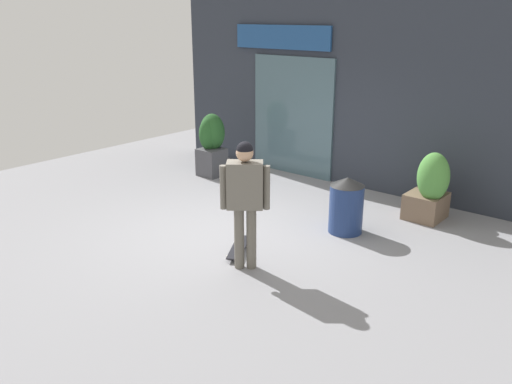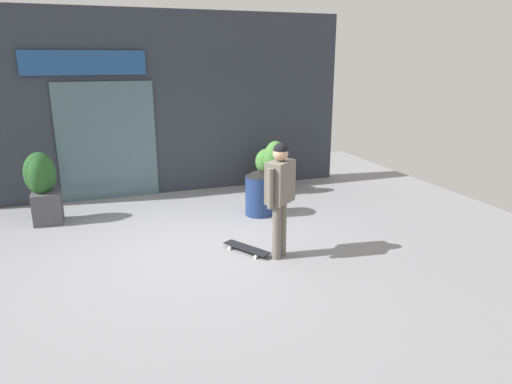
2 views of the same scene
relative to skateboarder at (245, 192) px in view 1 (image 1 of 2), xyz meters
name	(u,v)px [view 1 (image 1 of 2)]	position (x,y,z in m)	size (l,w,h in m)	color
ground_plane	(229,230)	(-1.04, 0.81, -1.05)	(12.00, 12.00, 0.00)	gray
building_facade	(344,87)	(-1.09, 4.12, 0.83)	(8.10, 0.31, 3.80)	#2D333D
skateboarder	(245,192)	(0.00, 0.00, 0.00)	(0.52, 0.49, 1.71)	#666056
skateboard	(239,247)	(-0.40, 0.32, -0.99)	(0.57, 0.80, 0.08)	black
planter_box_left	(431,187)	(1.13, 3.26, -0.51)	(0.66, 0.69, 1.15)	brown
planter_box_right	(211,141)	(-3.37, 2.82, -0.34)	(0.58, 0.59, 1.27)	#47474C
trash_bin	(346,205)	(0.38, 1.91, -0.61)	(0.53, 0.53, 0.88)	navy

